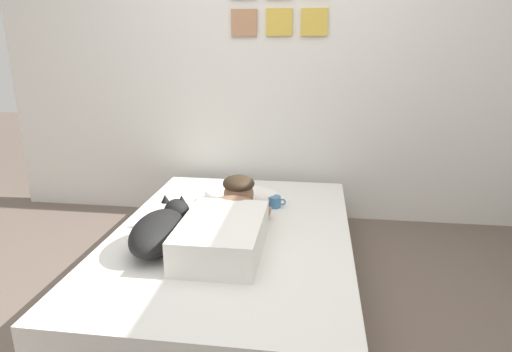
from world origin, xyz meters
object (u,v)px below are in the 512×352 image
(bed, at_px, (232,258))
(dog, at_px, (160,230))
(pillow, at_px, (241,194))
(cell_phone, at_px, (196,221))
(person_lying, at_px, (227,223))
(coffee_cup, at_px, (274,202))

(bed, xyz_separation_m, dog, (-0.34, -0.26, 0.28))
(pillow, relative_size, cell_phone, 3.71)
(person_lying, xyz_separation_m, cell_phone, (-0.25, 0.23, -0.10))
(bed, distance_m, coffee_cup, 0.53)
(coffee_cup, relative_size, cell_phone, 0.89)
(person_lying, height_order, coffee_cup, person_lying)
(pillow, height_order, person_lying, person_lying)
(pillow, distance_m, dog, 0.82)
(person_lying, distance_m, coffee_cup, 0.60)
(bed, bearing_deg, pillow, 93.29)
(pillow, xyz_separation_m, dog, (-0.31, -0.76, 0.05))
(dog, bearing_deg, person_lying, 21.90)
(bed, relative_size, cell_phone, 14.95)
(person_lying, relative_size, cell_phone, 6.57)
(person_lying, xyz_separation_m, coffee_cup, (0.21, 0.56, -0.07))
(pillow, bearing_deg, bed, -86.71)
(person_lying, relative_size, dog, 1.60)
(bed, relative_size, dog, 3.64)
(bed, xyz_separation_m, person_lying, (0.00, -0.12, 0.28))
(person_lying, distance_m, cell_phone, 0.36)
(pillow, height_order, dog, dog)
(cell_phone, bearing_deg, coffee_cup, 35.37)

